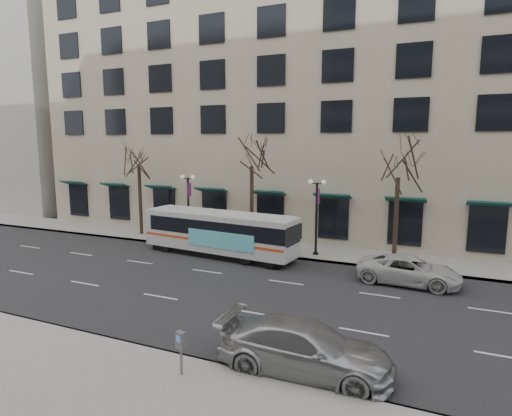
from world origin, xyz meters
The scene contains 13 objects.
ground centered at (0.00, 0.00, 0.00)m, with size 160.00×160.00×0.00m, color black.
sidewalk_far centered at (5.00, 9.00, 0.07)m, with size 80.00×4.00×0.15m, color gray.
building_hotel centered at (-2.00, 21.00, 12.00)m, with size 40.00×20.00×24.00m, color tan.
building_far_upblock centered at (-38.00, 21.00, 14.00)m, with size 28.00×20.00×28.00m, color #999993.
tree_far_left centered at (-10.00, 8.80, 6.70)m, with size 3.60×3.60×8.34m.
tree_far_mid centered at (0.00, 8.80, 6.91)m, with size 3.60×3.60×8.55m.
tree_far_right centered at (10.00, 8.80, 6.42)m, with size 3.60×3.60×8.06m.
lamp_post_left centered at (-4.99, 8.20, 2.94)m, with size 1.22×0.45×5.21m.
lamp_post_right centered at (5.01, 8.20, 2.94)m, with size 1.22×0.45×5.21m.
city_bus centered at (-1.00, 5.79, 1.64)m, with size 11.24×3.53×3.00m.
silver_car centered at (8.70, -6.16, 0.86)m, with size 2.40×5.89×1.71m, color #A7A9AE.
white_pickup centered at (11.18, 4.80, 0.75)m, with size 2.49×5.41×1.50m, color #BCBCBC.
pay_station centered at (5.16, -8.19, 1.20)m, with size 0.36×0.28×1.46m.
Camera 1 is at (12.59, -19.06, 7.63)m, focal length 30.00 mm.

